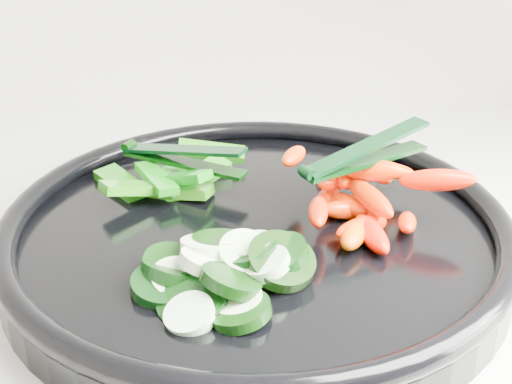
{
  "coord_description": "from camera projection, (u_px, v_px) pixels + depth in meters",
  "views": [
    {
      "loc": [
        -0.46,
        1.23,
        1.22
      ],
      "look_at": [
        -0.45,
        1.68,
        0.99
      ],
      "focal_mm": 50.0,
      "sensor_mm": 36.0,
      "label": 1
    }
  ],
  "objects": [
    {
      "name": "veggie_tray",
      "position": [
        256.0,
        234.0,
        0.53
      ],
      "size": [
        0.44,
        0.44,
        0.04
      ],
      "color": "black",
      "rests_on": "counter"
    },
    {
      "name": "cucumber_pile",
      "position": [
        216.0,
        271.0,
        0.46
      ],
      "size": [
        0.13,
        0.11,
        0.04
      ],
      "color": "black",
      "rests_on": "veggie_tray"
    },
    {
      "name": "carrot_pile",
      "position": [
        362.0,
        196.0,
        0.53
      ],
      "size": [
        0.14,
        0.15,
        0.06
      ],
      "color": "#F25D00",
      "rests_on": "veggie_tray"
    },
    {
      "name": "pepper_pile",
      "position": [
        170.0,
        179.0,
        0.58
      ],
      "size": [
        0.13,
        0.1,
        0.04
      ],
      "color": "#09650E",
      "rests_on": "veggie_tray"
    },
    {
      "name": "tong_carrot",
      "position": [
        363.0,
        155.0,
        0.52
      ],
      "size": [
        0.1,
        0.07,
        0.02
      ],
      "color": "black",
      "rests_on": "carrot_pile"
    },
    {
      "name": "tong_pepper",
      "position": [
        180.0,
        156.0,
        0.58
      ],
      "size": [
        0.11,
        0.07,
        0.02
      ],
      "color": "black",
      "rests_on": "pepper_pile"
    }
  ]
}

